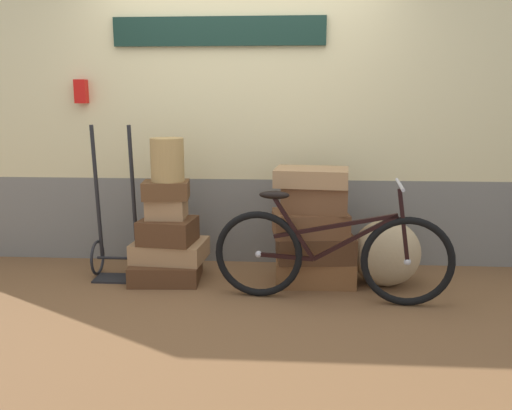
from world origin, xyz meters
TOP-DOWN VIEW (x-y plane):
  - ground at (0.00, 0.00)m, footprint 8.49×5.20m
  - station_building at (0.01, 0.85)m, footprint 6.49×0.74m
  - suitcase_0 at (-0.57, 0.22)m, footprint 0.57×0.47m
  - suitcase_1 at (-0.54, 0.28)m, footprint 0.60×0.47m
  - suitcase_2 at (-0.54, 0.24)m, footprint 0.46×0.41m
  - suitcase_3 at (-0.56, 0.27)m, footprint 0.31×0.28m
  - suitcase_4 at (-0.55, 0.25)m, footprint 0.38×0.31m
  - suitcase_5 at (0.63, 0.27)m, footprint 0.63×0.45m
  - suitcase_6 at (0.63, 0.26)m, footprint 0.63×0.50m
  - suitcase_7 at (0.59, 0.23)m, footprint 0.61×0.43m
  - suitcase_8 at (0.63, 0.25)m, footprint 0.54×0.39m
  - suitcase_9 at (0.59, 0.23)m, footprint 0.59×0.44m
  - wicker_basket at (-0.53, 0.25)m, footprint 0.26×0.26m
  - luggage_trolley at (-0.99, 0.31)m, footprint 0.38×0.37m
  - burlap_sack at (1.19, 0.23)m, footprint 0.54×0.46m
  - bicycle at (0.73, -0.13)m, footprint 1.71×0.46m

SIDE VIEW (x-z plane):
  - ground at x=0.00m, z-range -0.06..0.00m
  - suitcase_0 at x=-0.57m, z-range 0.00..0.16m
  - suitcase_5 at x=0.63m, z-range 0.00..0.20m
  - suitcase_1 at x=-0.54m, z-range 0.16..0.32m
  - burlap_sack at x=1.19m, z-range 0.00..0.53m
  - luggage_trolley at x=-0.99m, z-range -0.33..0.91m
  - suitcase_6 at x=0.63m, z-range 0.20..0.40m
  - bicycle at x=0.73m, z-range -0.09..0.79m
  - suitcase_2 at x=-0.54m, z-range 0.32..0.51m
  - suitcase_7 at x=0.59m, z-range 0.40..0.59m
  - suitcase_3 at x=-0.56m, z-range 0.51..0.67m
  - suitcase_8 at x=0.63m, z-range 0.59..0.79m
  - suitcase_4 at x=-0.55m, z-range 0.67..0.81m
  - suitcase_9 at x=0.59m, z-range 0.79..0.93m
  - wicker_basket at x=-0.53m, z-range 0.81..1.15m
  - station_building at x=0.01m, z-range 0.00..2.85m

